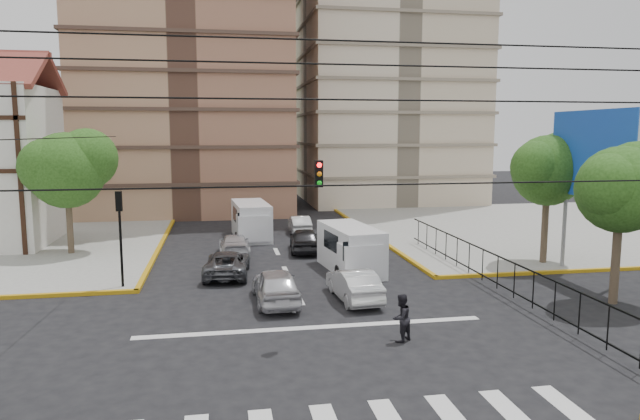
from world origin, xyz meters
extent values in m
plane|color=black|center=(0.00, 0.00, 0.00)|extent=(160.00, 160.00, 0.00)
cube|color=gray|center=(20.00, 20.00, 0.07)|extent=(26.00, 26.00, 0.15)
cube|color=silver|center=(0.00, 1.20, 0.01)|extent=(13.00, 0.40, 0.01)
cylinder|color=slate|center=(14.50, 4.00, 2.15)|extent=(0.20, 0.20, 4.00)
cylinder|color=slate|center=(14.50, 8.00, 2.15)|extent=(0.20, 0.20, 4.00)
cube|color=silver|center=(14.50, 6.00, 6.15)|extent=(0.25, 6.00, 4.00)
cube|color=blue|center=(14.30, 6.00, 6.15)|extent=(0.08, 6.20, 4.20)
cylinder|color=#473828|center=(13.00, 2.00, 2.10)|extent=(0.36, 0.36, 4.20)
sphere|color=#1F4513|center=(13.00, 2.00, 4.84)|extent=(3.60, 3.60, 3.60)
sphere|color=#1F4513|center=(13.90, 2.30, 5.38)|extent=(2.88, 2.88, 2.88)
sphere|color=#1F4513|center=(12.28, 1.70, 5.03)|extent=(2.70, 2.70, 2.70)
cylinder|color=#473828|center=(14.00, 9.00, 2.24)|extent=(0.36, 0.36, 4.48)
sphere|color=#1F4513|center=(14.00, 9.00, 5.16)|extent=(3.80, 3.80, 3.80)
sphere|color=#1F4513|center=(14.95, 9.30, 5.73)|extent=(3.04, 3.04, 3.04)
sphere|color=#1F4513|center=(13.24, 8.70, 5.35)|extent=(2.85, 2.85, 2.85)
cylinder|color=#473828|center=(-12.00, 16.00, 2.10)|extent=(0.36, 0.36, 4.20)
sphere|color=#1F4513|center=(-12.00, 16.00, 5.00)|extent=(4.40, 4.40, 4.40)
sphere|color=#1F4513|center=(-10.90, 16.30, 5.67)|extent=(3.52, 3.52, 3.52)
sphere|color=#1F4513|center=(-12.88, 15.70, 5.22)|extent=(3.30, 3.30, 3.30)
cylinder|color=black|center=(-7.80, 7.80, 1.90)|extent=(0.12, 0.12, 3.50)
cube|color=black|center=(-7.80, 7.80, 4.10)|extent=(0.28, 0.22, 0.90)
sphere|color=#FF0C0C|center=(-7.80, 7.80, 4.40)|extent=(0.17, 0.17, 0.17)
cube|color=black|center=(0.00, 0.00, 5.80)|extent=(0.28, 0.22, 0.90)
cylinder|color=black|center=(0.00, -9.00, 6.25)|extent=(18.00, 0.03, 0.03)
cube|color=silver|center=(3.33, 9.53, 1.18)|extent=(2.71, 5.34, 2.35)
cube|color=silver|center=(3.33, 7.49, 1.02)|extent=(2.09, 1.47, 1.64)
cube|color=black|center=(3.33, 7.13, 1.59)|extent=(1.89, 0.35, 0.92)
cylinder|color=black|center=(2.35, 7.90, 0.36)|extent=(0.25, 0.72, 0.72)
cylinder|color=black|center=(4.30, 7.90, 0.36)|extent=(0.25, 0.72, 0.72)
cylinder|color=black|center=(2.35, 11.17, 0.36)|extent=(0.25, 0.72, 0.72)
cylinder|color=black|center=(4.30, 11.17, 0.36)|extent=(0.25, 0.72, 0.72)
cube|color=silver|center=(-1.27, 19.77, 1.22)|extent=(2.55, 5.48, 2.45)
cube|color=silver|center=(-1.27, 17.64, 1.06)|extent=(2.12, 1.44, 1.70)
cube|color=black|center=(-1.27, 17.27, 1.65)|extent=(1.97, 0.26, 0.96)
cylinder|color=black|center=(-2.28, 18.07, 0.37)|extent=(0.25, 0.75, 0.75)
cylinder|color=black|center=(-0.25, 18.07, 0.37)|extent=(0.25, 0.75, 0.75)
cylinder|color=black|center=(-2.28, 21.47, 0.37)|extent=(0.25, 0.75, 0.75)
cylinder|color=black|center=(-0.25, 21.47, 0.37)|extent=(0.25, 0.75, 0.75)
imported|color=silver|center=(-1.05, 4.55, 0.75)|extent=(1.89, 4.46, 1.51)
imported|color=silver|center=(2.30, 4.39, 0.69)|extent=(1.76, 4.27, 1.38)
imported|color=#505257|center=(-3.02, 9.55, 0.64)|extent=(2.51, 4.76, 1.28)
imported|color=silver|center=(-2.55, 14.48, 0.62)|extent=(1.79, 4.28, 1.24)
imported|color=#262528|center=(1.69, 14.74, 0.73)|extent=(2.14, 4.45, 1.47)
imported|color=silver|center=(2.27, 21.21, 0.63)|extent=(1.35, 3.82, 1.26)
imported|color=black|center=(2.77, -0.69, 0.84)|extent=(1.03, 0.99, 1.68)
camera|label=1|loc=(-3.26, -18.88, 7.19)|focal=32.00mm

